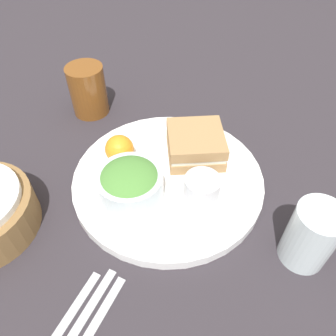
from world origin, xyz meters
TOP-DOWN VIEW (x-y plane):
  - ground_plane at (0.00, 0.00)m, footprint 4.00×4.00m
  - plate at (0.00, 0.00)m, footprint 0.33×0.33m
  - sandwich at (0.06, -0.04)m, footprint 0.13×0.12m
  - salad_bowl at (-0.06, 0.05)m, footprint 0.10×0.10m
  - dressing_cup at (-0.03, -0.06)m, footprint 0.06×0.06m
  - orange_wedge at (0.02, 0.09)m, footprint 0.05×0.05m
  - drink_glass at (0.17, 0.22)m, footprint 0.08×0.08m
  - knife at (-0.27, 0.06)m, footprint 0.19×0.05m
  - spoon at (-0.27, 0.07)m, footprint 0.16×0.04m
  - water_glass at (-0.09, -0.23)m, footprint 0.07×0.07m

SIDE VIEW (x-z plane):
  - ground_plane at x=0.00m, z-range 0.00..0.00m
  - knife at x=-0.27m, z-range 0.00..0.01m
  - spoon at x=-0.27m, z-range 0.00..0.01m
  - plate at x=0.00m, z-range 0.00..0.02m
  - dressing_cup at x=-0.03m, z-range 0.02..0.06m
  - sandwich at x=0.06m, z-range 0.02..0.07m
  - orange_wedge at x=0.02m, z-range 0.02..0.07m
  - water_glass at x=-0.09m, z-range 0.00..0.10m
  - drink_glass at x=0.17m, z-range 0.00..0.11m
  - salad_bowl at x=-0.06m, z-range 0.02..0.09m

